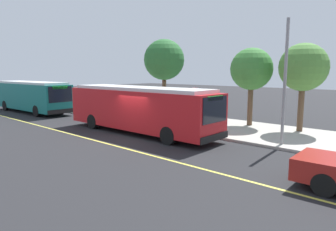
# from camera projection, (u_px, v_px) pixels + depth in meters

# --- Properties ---
(ground_plane) EXTENTS (120.00, 120.00, 0.00)m
(ground_plane) POSITION_uv_depth(u_px,v_px,m) (136.00, 137.00, 18.18)
(ground_plane) COLOR #232326
(sidewalk_curb) EXTENTS (44.00, 6.40, 0.15)m
(sidewalk_curb) POSITION_uv_depth(u_px,v_px,m) (197.00, 123.00, 22.55)
(sidewalk_curb) COLOR #A8A399
(sidewalk_curb) RESTS_ON ground_plane
(lane_stripe_center) EXTENTS (36.00, 0.14, 0.01)m
(lane_stripe_center) POSITION_uv_depth(u_px,v_px,m) (106.00, 143.00, 16.57)
(lane_stripe_center) COLOR #E0D64C
(lane_stripe_center) RESTS_ON ground_plane
(transit_bus_main) EXTENTS (11.50, 2.71, 2.95)m
(transit_bus_main) POSITION_uv_depth(u_px,v_px,m) (139.00, 108.00, 19.24)
(transit_bus_main) COLOR red
(transit_bus_main) RESTS_ON ground_plane
(transit_bus_second) EXTENTS (10.78, 2.96, 2.95)m
(transit_bus_second) POSITION_uv_depth(u_px,v_px,m) (31.00, 96.00, 29.13)
(transit_bus_second) COLOR #146B66
(transit_bus_second) RESTS_ON ground_plane
(bus_shelter) EXTENTS (2.90, 1.60, 2.48)m
(bus_shelter) POSITION_uv_depth(u_px,v_px,m) (190.00, 98.00, 23.06)
(bus_shelter) COLOR #333338
(bus_shelter) RESTS_ON sidewalk_curb
(waiting_bench) EXTENTS (1.60, 0.48, 0.95)m
(waiting_bench) POSITION_uv_depth(u_px,v_px,m) (190.00, 115.00, 23.05)
(waiting_bench) COLOR brown
(waiting_bench) RESTS_ON sidewalk_curb
(route_sign_post) EXTENTS (0.44, 0.08, 2.80)m
(route_sign_post) POSITION_uv_depth(u_px,v_px,m) (195.00, 103.00, 19.06)
(route_sign_post) COLOR #333338
(route_sign_post) RESTS_ON sidewalk_curb
(pedestrian_commuter) EXTENTS (0.24, 0.40, 1.69)m
(pedestrian_commuter) POSITION_uv_depth(u_px,v_px,m) (169.00, 109.00, 22.48)
(pedestrian_commuter) COLOR #282D47
(pedestrian_commuter) RESTS_ON sidewalk_curb
(street_tree_near_shelter) EXTENTS (3.52, 3.52, 6.53)m
(street_tree_near_shelter) POSITION_uv_depth(u_px,v_px,m) (164.00, 60.00, 26.25)
(street_tree_near_shelter) COLOR brown
(street_tree_near_shelter) RESTS_ON sidewalk_curb
(street_tree_upstreet) EXTENTS (2.97, 2.97, 5.51)m
(street_tree_upstreet) POSITION_uv_depth(u_px,v_px,m) (303.00, 68.00, 18.70)
(street_tree_upstreet) COLOR brown
(street_tree_upstreet) RESTS_ON sidewalk_curb
(street_tree_downstreet) EXTENTS (2.90, 2.90, 5.38)m
(street_tree_downstreet) POSITION_uv_depth(u_px,v_px,m) (251.00, 70.00, 20.86)
(street_tree_downstreet) COLOR brown
(street_tree_downstreet) RESTS_ON sidewalk_curb
(utility_pole) EXTENTS (0.16, 0.16, 6.40)m
(utility_pole) POSITION_uv_depth(u_px,v_px,m) (285.00, 83.00, 15.36)
(utility_pole) COLOR gray
(utility_pole) RESTS_ON sidewalk_curb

